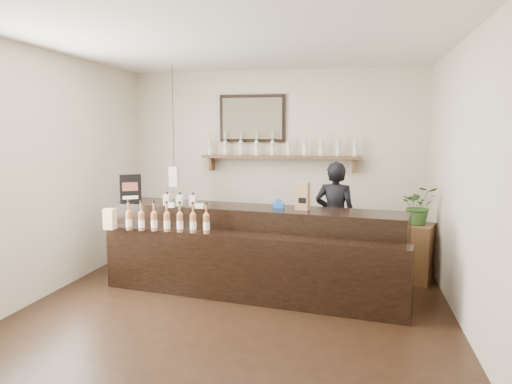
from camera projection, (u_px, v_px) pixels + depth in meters
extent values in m
plane|color=black|center=(238.00, 307.00, 5.38)|extent=(5.00, 5.00, 0.00)
plane|color=beige|center=(275.00, 163.00, 7.65)|extent=(4.50, 0.00, 4.50)
plane|color=beige|center=(133.00, 218.00, 2.78)|extent=(4.50, 0.00, 4.50)
plane|color=beige|center=(44.00, 174.00, 5.65)|extent=(0.00, 5.00, 5.00)
plane|color=beige|center=(465.00, 182.00, 4.77)|extent=(0.00, 5.00, 5.00)
plane|color=white|center=(237.00, 40.00, 5.05)|extent=(5.00, 5.00, 0.00)
cube|color=brown|center=(280.00, 157.00, 7.49)|extent=(2.40, 0.25, 0.04)
cube|color=brown|center=(212.00, 164.00, 7.74)|extent=(0.04, 0.20, 0.20)
cube|color=brown|center=(353.00, 166.00, 7.32)|extent=(0.04, 0.20, 0.20)
cube|color=black|center=(252.00, 118.00, 7.60)|extent=(1.02, 0.04, 0.72)
cube|color=#41392A|center=(252.00, 118.00, 7.58)|extent=(0.92, 0.01, 0.62)
cube|color=white|center=(174.00, 176.00, 7.04)|extent=(0.12, 0.12, 0.28)
cylinder|color=black|center=(173.00, 116.00, 6.94)|extent=(0.01, 0.01, 1.41)
cylinder|color=#B4CEAC|center=(210.00, 148.00, 7.69)|extent=(0.07, 0.07, 0.20)
cone|color=#B4CEAC|center=(210.00, 140.00, 7.67)|extent=(0.07, 0.07, 0.05)
cylinder|color=#B4CEAC|center=(210.00, 136.00, 7.67)|extent=(0.02, 0.02, 0.07)
cylinder|color=gold|center=(210.00, 133.00, 7.66)|extent=(0.03, 0.03, 0.02)
cylinder|color=white|center=(210.00, 150.00, 7.69)|extent=(0.07, 0.07, 0.09)
cylinder|color=#B4CEAC|center=(225.00, 149.00, 7.64)|extent=(0.07, 0.07, 0.20)
cone|color=#B4CEAC|center=(225.00, 140.00, 7.63)|extent=(0.07, 0.07, 0.05)
cylinder|color=#B4CEAC|center=(225.00, 136.00, 7.62)|extent=(0.02, 0.02, 0.07)
cylinder|color=gold|center=(225.00, 133.00, 7.61)|extent=(0.03, 0.03, 0.02)
cylinder|color=white|center=(225.00, 150.00, 7.64)|extent=(0.07, 0.07, 0.09)
cylinder|color=#B4CEAC|center=(241.00, 149.00, 7.59)|extent=(0.07, 0.07, 0.20)
cone|color=#B4CEAC|center=(241.00, 140.00, 7.58)|extent=(0.07, 0.07, 0.05)
cylinder|color=#B4CEAC|center=(241.00, 136.00, 7.57)|extent=(0.02, 0.02, 0.07)
cylinder|color=gold|center=(241.00, 133.00, 7.57)|extent=(0.03, 0.03, 0.02)
cylinder|color=white|center=(241.00, 150.00, 7.60)|extent=(0.07, 0.07, 0.09)
cylinder|color=#B4CEAC|center=(256.00, 149.00, 7.55)|extent=(0.07, 0.07, 0.20)
cone|color=#B4CEAC|center=(256.00, 140.00, 7.53)|extent=(0.07, 0.07, 0.05)
cylinder|color=#B4CEAC|center=(256.00, 136.00, 7.52)|extent=(0.02, 0.02, 0.07)
cylinder|color=gold|center=(256.00, 133.00, 7.52)|extent=(0.03, 0.03, 0.02)
cylinder|color=white|center=(256.00, 150.00, 7.55)|extent=(0.07, 0.07, 0.09)
cylinder|color=#B4CEAC|center=(272.00, 149.00, 7.50)|extent=(0.07, 0.07, 0.20)
cone|color=#B4CEAC|center=(272.00, 140.00, 7.48)|extent=(0.07, 0.07, 0.05)
cylinder|color=#B4CEAC|center=(272.00, 136.00, 7.48)|extent=(0.02, 0.02, 0.07)
cylinder|color=gold|center=(272.00, 133.00, 7.47)|extent=(0.03, 0.03, 0.02)
cylinder|color=white|center=(272.00, 150.00, 7.50)|extent=(0.07, 0.07, 0.09)
cylinder|color=#B4CEAC|center=(288.00, 149.00, 7.45)|extent=(0.07, 0.07, 0.20)
cone|color=#B4CEAC|center=(289.00, 140.00, 7.44)|extent=(0.07, 0.07, 0.05)
cylinder|color=#B4CEAC|center=(289.00, 136.00, 7.43)|extent=(0.02, 0.02, 0.07)
cylinder|color=gold|center=(289.00, 133.00, 7.42)|extent=(0.03, 0.03, 0.02)
cylinder|color=white|center=(288.00, 150.00, 7.45)|extent=(0.07, 0.07, 0.09)
cylinder|color=#B4CEAC|center=(305.00, 149.00, 7.40)|extent=(0.07, 0.07, 0.20)
cone|color=#B4CEAC|center=(305.00, 141.00, 7.39)|extent=(0.07, 0.07, 0.05)
cylinder|color=#B4CEAC|center=(305.00, 136.00, 7.38)|extent=(0.02, 0.02, 0.07)
cylinder|color=gold|center=(305.00, 133.00, 7.37)|extent=(0.03, 0.03, 0.02)
cylinder|color=white|center=(305.00, 150.00, 7.41)|extent=(0.07, 0.07, 0.09)
cylinder|color=#B4CEAC|center=(321.00, 149.00, 7.36)|extent=(0.07, 0.07, 0.20)
cone|color=#B4CEAC|center=(321.00, 141.00, 7.34)|extent=(0.07, 0.07, 0.05)
cylinder|color=#B4CEAC|center=(322.00, 137.00, 7.33)|extent=(0.02, 0.02, 0.07)
cylinder|color=gold|center=(322.00, 133.00, 7.33)|extent=(0.03, 0.03, 0.02)
cylinder|color=white|center=(321.00, 151.00, 7.36)|extent=(0.07, 0.07, 0.09)
cylinder|color=#B4CEAC|center=(338.00, 149.00, 7.31)|extent=(0.07, 0.07, 0.20)
cone|color=#B4CEAC|center=(338.00, 141.00, 7.29)|extent=(0.07, 0.07, 0.05)
cylinder|color=#B4CEAC|center=(338.00, 137.00, 7.28)|extent=(0.02, 0.02, 0.07)
cylinder|color=gold|center=(338.00, 133.00, 7.28)|extent=(0.03, 0.03, 0.02)
cylinder|color=white|center=(338.00, 151.00, 7.31)|extent=(0.07, 0.07, 0.09)
cylinder|color=#B4CEAC|center=(355.00, 149.00, 7.26)|extent=(0.07, 0.07, 0.20)
cone|color=#B4CEAC|center=(355.00, 141.00, 7.24)|extent=(0.07, 0.07, 0.05)
cylinder|color=#B4CEAC|center=(355.00, 137.00, 7.24)|extent=(0.02, 0.02, 0.07)
cylinder|color=gold|center=(355.00, 133.00, 7.23)|extent=(0.03, 0.03, 0.02)
cylinder|color=white|center=(355.00, 151.00, 7.26)|extent=(0.07, 0.07, 0.09)
cube|color=black|center=(255.00, 248.00, 5.99)|extent=(3.58, 1.19, 0.99)
cube|color=black|center=(247.00, 268.00, 5.55)|extent=(3.53, 0.88, 0.75)
cube|color=white|center=(170.00, 205.00, 5.90)|extent=(0.10, 0.04, 0.05)
cube|color=white|center=(199.00, 206.00, 5.83)|extent=(0.10, 0.04, 0.05)
cube|color=beige|center=(110.00, 224.00, 5.82)|extent=(0.12, 0.12, 0.12)
cube|color=beige|center=(110.00, 214.00, 5.81)|extent=(0.12, 0.12, 0.12)
cube|color=#B4CEAC|center=(167.00, 200.00, 6.09)|extent=(0.08, 0.08, 0.13)
cube|color=beige|center=(166.00, 200.00, 6.04)|extent=(0.07, 0.00, 0.06)
cylinder|color=black|center=(167.00, 193.00, 6.08)|extent=(0.02, 0.02, 0.03)
cube|color=#B4CEAC|center=(180.00, 200.00, 6.06)|extent=(0.08, 0.08, 0.13)
cube|color=beige|center=(179.00, 201.00, 6.01)|extent=(0.07, 0.00, 0.06)
cylinder|color=black|center=(180.00, 193.00, 6.05)|extent=(0.02, 0.02, 0.03)
cube|color=#B4CEAC|center=(193.00, 200.00, 6.02)|extent=(0.08, 0.08, 0.13)
cube|color=beige|center=(192.00, 201.00, 5.98)|extent=(0.07, 0.00, 0.06)
cylinder|color=black|center=(193.00, 194.00, 6.01)|extent=(0.02, 0.02, 0.03)
cylinder|color=#9C6134|center=(129.00, 221.00, 5.77)|extent=(0.07, 0.07, 0.20)
cone|color=#9C6134|center=(129.00, 210.00, 5.75)|extent=(0.07, 0.07, 0.05)
cylinder|color=#9C6134|center=(128.00, 205.00, 5.75)|extent=(0.02, 0.02, 0.07)
cylinder|color=black|center=(128.00, 201.00, 5.74)|extent=(0.03, 0.03, 0.02)
cylinder|color=white|center=(129.00, 223.00, 5.77)|extent=(0.07, 0.07, 0.09)
cylinder|color=#9C6134|center=(141.00, 222.00, 5.74)|extent=(0.07, 0.07, 0.20)
cone|color=#9C6134|center=(141.00, 211.00, 5.72)|extent=(0.07, 0.07, 0.05)
cylinder|color=#9C6134|center=(141.00, 206.00, 5.72)|extent=(0.02, 0.02, 0.07)
cylinder|color=black|center=(141.00, 201.00, 5.71)|extent=(0.03, 0.03, 0.02)
cylinder|color=white|center=(142.00, 223.00, 5.74)|extent=(0.07, 0.07, 0.09)
cylinder|color=#9C6134|center=(154.00, 222.00, 5.71)|extent=(0.07, 0.07, 0.20)
cone|color=#9C6134|center=(154.00, 211.00, 5.69)|extent=(0.07, 0.07, 0.05)
cylinder|color=#9C6134|center=(154.00, 206.00, 5.69)|extent=(0.02, 0.02, 0.07)
cylinder|color=black|center=(154.00, 202.00, 5.68)|extent=(0.03, 0.03, 0.02)
cylinder|color=white|center=(154.00, 224.00, 5.71)|extent=(0.07, 0.07, 0.09)
cylinder|color=#9C6134|center=(167.00, 223.00, 5.68)|extent=(0.07, 0.07, 0.20)
cone|color=#9C6134|center=(167.00, 212.00, 5.66)|extent=(0.07, 0.07, 0.05)
cylinder|color=#9C6134|center=(167.00, 206.00, 5.66)|extent=(0.02, 0.02, 0.07)
cylinder|color=black|center=(167.00, 202.00, 5.65)|extent=(0.03, 0.03, 0.02)
cylinder|color=white|center=(167.00, 224.00, 5.68)|extent=(0.07, 0.07, 0.09)
cylinder|color=#9C6134|center=(180.00, 223.00, 5.65)|extent=(0.07, 0.07, 0.20)
cone|color=#9C6134|center=(180.00, 212.00, 5.63)|extent=(0.07, 0.07, 0.05)
cylinder|color=#9C6134|center=(180.00, 207.00, 5.63)|extent=(0.02, 0.02, 0.07)
cylinder|color=black|center=(180.00, 203.00, 5.62)|extent=(0.03, 0.03, 0.02)
cylinder|color=white|center=(180.00, 225.00, 5.65)|extent=(0.07, 0.07, 0.09)
cylinder|color=#9C6134|center=(193.00, 224.00, 5.62)|extent=(0.07, 0.07, 0.20)
cone|color=#9C6134|center=(193.00, 212.00, 5.60)|extent=(0.07, 0.07, 0.05)
cylinder|color=#9C6134|center=(193.00, 207.00, 5.59)|extent=(0.02, 0.02, 0.07)
cylinder|color=black|center=(193.00, 203.00, 5.59)|extent=(0.03, 0.03, 0.02)
cylinder|color=white|center=(193.00, 225.00, 5.62)|extent=(0.07, 0.07, 0.09)
cylinder|color=#9C6134|center=(206.00, 224.00, 5.59)|extent=(0.07, 0.07, 0.20)
cone|color=#9C6134|center=(206.00, 213.00, 5.57)|extent=(0.07, 0.07, 0.05)
cylinder|color=#9C6134|center=(206.00, 208.00, 5.56)|extent=(0.02, 0.02, 0.07)
cylinder|color=black|center=(206.00, 203.00, 5.56)|extent=(0.03, 0.03, 0.02)
cylinder|color=white|center=(206.00, 226.00, 5.59)|extent=(0.07, 0.07, 0.09)
cube|color=black|center=(131.00, 189.00, 6.20)|extent=(0.23, 0.16, 0.37)
cube|color=brown|center=(130.00, 187.00, 6.19)|extent=(0.16, 0.10, 0.10)
cube|color=white|center=(130.00, 197.00, 6.20)|extent=(0.16, 0.10, 0.04)
cube|color=olive|center=(303.00, 196.00, 5.71)|extent=(0.17, 0.14, 0.32)
cube|color=black|center=(302.00, 201.00, 5.66)|extent=(0.09, 0.02, 0.06)
cube|color=blue|center=(279.00, 206.00, 5.86)|extent=(0.13, 0.06, 0.06)
cylinder|color=blue|center=(279.00, 202.00, 5.85)|extent=(0.07, 0.03, 0.07)
cube|color=brown|center=(417.00, 253.00, 6.28)|extent=(0.50, 0.58, 0.72)
imported|color=#315B24|center=(419.00, 205.00, 6.21)|extent=(0.48, 0.43, 0.48)
imported|color=black|center=(335.00, 210.00, 6.60)|extent=(0.67, 0.50, 1.69)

